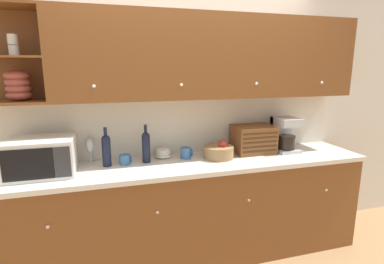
% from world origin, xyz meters
% --- Properties ---
extents(ground_plane, '(24.00, 24.00, 0.00)m').
position_xyz_m(ground_plane, '(0.00, 0.00, 0.00)').
color(ground_plane, '#9E754C').
extents(wall_back, '(5.54, 0.06, 2.60)m').
position_xyz_m(wall_back, '(0.00, 0.03, 1.30)').
color(wall_back, silver).
rests_on(wall_back, ground_plane).
extents(counter_unit, '(3.16, 0.62, 0.94)m').
position_xyz_m(counter_unit, '(0.00, -0.29, 0.47)').
color(counter_unit, brown).
rests_on(counter_unit, ground_plane).
extents(backsplash_panel, '(3.14, 0.01, 0.54)m').
position_xyz_m(backsplash_panel, '(0.00, -0.01, 1.21)').
color(backsplash_panel, silver).
rests_on(backsplash_panel, counter_unit).
extents(upper_cabinets, '(3.14, 0.35, 0.72)m').
position_xyz_m(upper_cabinets, '(0.15, -0.17, 1.83)').
color(upper_cabinets, brown).
rests_on(upper_cabinets, backsplash_panel).
extents(microwave, '(0.49, 0.38, 0.29)m').
position_xyz_m(microwave, '(-1.23, -0.29, 1.08)').
color(microwave, silver).
rests_on(microwave, counter_unit).
extents(wine_glass, '(0.07, 0.07, 0.22)m').
position_xyz_m(wine_glass, '(-0.88, -0.08, 1.08)').
color(wine_glass, silver).
rests_on(wine_glass, counter_unit).
extents(wine_bottle, '(0.07, 0.07, 0.33)m').
position_xyz_m(wine_bottle, '(-0.75, -0.22, 1.08)').
color(wine_bottle, black).
rests_on(wine_bottle, counter_unit).
extents(mug, '(0.11, 0.09, 0.09)m').
position_xyz_m(mug, '(-0.60, -0.22, 0.98)').
color(mug, '#38669E').
rests_on(mug, counter_unit).
extents(second_wine_bottle, '(0.07, 0.07, 0.33)m').
position_xyz_m(second_wine_bottle, '(-0.42, -0.21, 1.08)').
color(second_wine_bottle, black).
rests_on(second_wine_bottle, counter_unit).
extents(bowl_stack_on_counter, '(0.14, 0.14, 0.09)m').
position_xyz_m(bowl_stack_on_counter, '(-0.25, -0.12, 0.98)').
color(bowl_stack_on_counter, silver).
rests_on(bowl_stack_on_counter, counter_unit).
extents(mug_blue_second, '(0.11, 0.10, 0.10)m').
position_xyz_m(mug_blue_second, '(-0.05, -0.19, 0.99)').
color(mug_blue_second, '#38669E').
rests_on(mug_blue_second, counter_unit).
extents(fruit_basket, '(0.28, 0.28, 0.17)m').
position_xyz_m(fruit_basket, '(0.24, -0.27, 0.99)').
color(fruit_basket, '#937047').
rests_on(fruit_basket, counter_unit).
extents(bread_box, '(0.38, 0.29, 0.26)m').
position_xyz_m(bread_box, '(0.63, -0.18, 1.07)').
color(bread_box, brown).
rests_on(bread_box, counter_unit).
extents(coffee_maker, '(0.22, 0.25, 0.34)m').
position_xyz_m(coffee_maker, '(0.95, -0.21, 1.10)').
color(coffee_maker, '#B7B7BC').
rests_on(coffee_maker, counter_unit).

